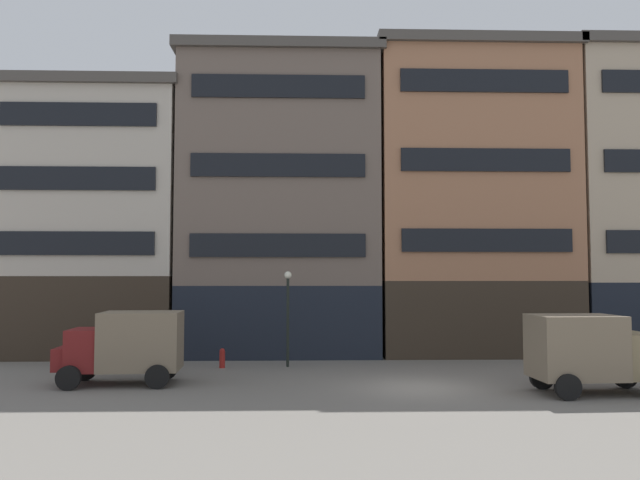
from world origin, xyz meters
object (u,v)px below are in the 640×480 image
streetlamp_curbside (288,305)px  delivery_truck_far (592,351)px  pedestrian_officer (148,346)px  fire_hydrant_curbside (222,358)px  delivery_truck_near (125,345)px

streetlamp_curbside → delivery_truck_far: bearing=-31.5°
pedestrian_officer → streetlamp_curbside: (5.90, 0.48, 1.69)m
delivery_truck_far → pedestrian_officer: delivery_truck_far is taller
fire_hydrant_curbside → delivery_truck_far: bearing=-24.8°
delivery_truck_near → delivery_truck_far: (16.14, -2.23, 0.00)m
delivery_truck_far → streetlamp_curbside: size_ratio=1.07×
delivery_truck_far → fire_hydrant_curbside: (-13.11, 6.07, -1.00)m
pedestrian_officer → streetlamp_curbside: size_ratio=0.44×
delivery_truck_near → streetlamp_curbside: bearing=35.1°
delivery_truck_far → streetlamp_curbside: (-10.32, 6.32, 1.25)m
pedestrian_officer → fire_hydrant_curbside: bearing=4.2°
pedestrian_officer → delivery_truck_near: bearing=-88.6°
delivery_truck_near → streetlamp_curbside: 7.22m
streetlamp_curbside → fire_hydrant_curbside: bearing=-174.9°
delivery_truck_near → delivery_truck_far: bearing=-7.9°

